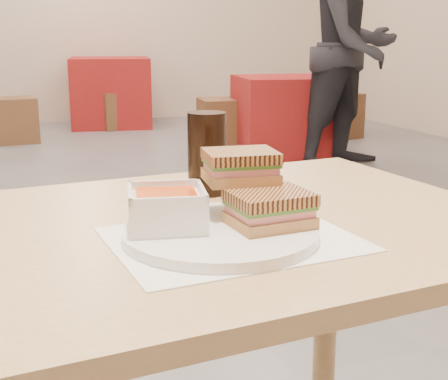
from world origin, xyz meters
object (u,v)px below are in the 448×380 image
object	(u,v)px
soup_bowl	(167,210)
bg_chair_2l	(15,120)
bg_table_2	(111,92)
bg_chair_2r	(116,110)
main_table	(145,300)
patron_b	(356,47)
bg_chair_1r	(337,115)
plate	(221,233)
cola_glass	(207,154)
bg_table_1	(282,116)
bg_chair_1l	(223,125)
panini_lower	(270,209)

from	to	relation	value
soup_bowl	bg_chair_2l	xyz separation A→B (m)	(-0.13, 5.60, -0.57)
soup_bowl	bg_table_2	bearing A→B (deg)	81.53
bg_chair_2l	bg_chair_2r	xyz separation A→B (m)	(1.09, 0.59, -0.01)
main_table	patron_b	bearing A→B (deg)	54.76
bg_chair_1r	bg_chair_2r	bearing A→B (deg)	146.13
plate	bg_chair_1r	size ratio (longest dim) A/B	0.58
soup_bowl	main_table	bearing A→B (deg)	116.18
plate	bg_chair_2r	xyz separation A→B (m)	(0.89, 6.22, -0.55)
cola_glass	bg_chair_2l	distance (m)	5.41
bg_table_1	patron_b	world-z (taller)	patron_b
bg_chair_2r	soup_bowl	bearing A→B (deg)	-98.84
soup_bowl	bg_chair_2r	distance (m)	6.29
cola_glass	patron_b	world-z (taller)	patron_b
main_table	bg_chair_2l	bearing A→B (deg)	91.05
soup_bowl	bg_chair_1r	distance (m)	5.71
cola_glass	soup_bowl	bearing A→B (deg)	-120.31
bg_chair_1l	bg_chair_2r	xyz separation A→B (m)	(-0.70, 1.67, -0.03)
bg_chair_1l	bg_chair_2l	bearing A→B (deg)	149.02
bg_table_1	bg_table_2	distance (m)	2.54
bg_chair_1r	patron_b	distance (m)	1.61
patron_b	bg_chair_1l	bearing A→B (deg)	126.18
main_table	bg_table_1	size ratio (longest dim) A/B	1.45
plate	bg_chair_1r	bearing A→B (deg)	58.70
panini_lower	patron_b	bearing A→B (deg)	57.36
bg_table_1	panini_lower	bearing A→B (deg)	-114.93
panini_lower	bg_chair_1l	world-z (taller)	panini_lower
bg_table_2	bg_chair_2r	bearing A→B (deg)	-89.28
bg_chair_2l	patron_b	size ratio (longest dim) A/B	0.23
soup_bowl	bg_chair_2l	size ratio (longest dim) A/B	0.29
soup_bowl	plate	bearing A→B (deg)	-23.82
plate	soup_bowl	distance (m)	0.08
soup_bowl	panini_lower	distance (m)	0.15
soup_bowl	cola_glass	bearing A→B (deg)	59.69
soup_bowl	bg_chair_2r	xyz separation A→B (m)	(0.96, 6.19, -0.58)
bg_chair_1l	bg_chair_1r	bearing A→B (deg)	12.33
bg_chair_1l	bg_chair_2l	size ratio (longest dim) A/B	1.07
panini_lower	bg_table_1	world-z (taller)	panini_lower
bg_chair_1r	bg_chair_2l	world-z (taller)	bg_chair_1r
bg_chair_1l	main_table	bearing A→B (deg)	-110.77
cola_glass	bg_table_1	size ratio (longest dim) A/B	0.17
plate	panini_lower	world-z (taller)	panini_lower
bg_chair_1r	patron_b	world-z (taller)	patron_b
plate	bg_chair_1l	xyz separation A→B (m)	(1.60, 4.55, -0.52)
patron_b	cola_glass	bearing A→B (deg)	-124.83
cola_glass	bg_chair_1l	bearing A→B (deg)	70.32
panini_lower	bg_chair_1l	xyz separation A→B (m)	(1.53, 4.56, -0.56)
bg_table_1	bg_chair_2l	bearing A→B (deg)	147.37
plate	soup_bowl	world-z (taller)	soup_bowl
bg_chair_1r	patron_b	size ratio (longest dim) A/B	0.26
plate	bg_table_2	distance (m)	6.55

